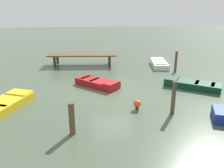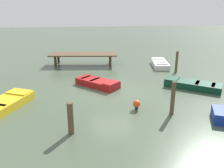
% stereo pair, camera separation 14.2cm
% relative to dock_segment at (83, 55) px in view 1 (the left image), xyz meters
% --- Properties ---
extents(ground_plane, '(80.00, 80.00, 0.00)m').
position_rel_dock_segment_xyz_m(ground_plane, '(1.65, -6.19, -0.84)').
color(ground_plane, '#475642').
extents(dock_segment, '(5.66, 2.25, 0.95)m').
position_rel_dock_segment_xyz_m(dock_segment, '(0.00, 0.00, 0.00)').
color(dock_segment, brown).
rests_on(dock_segment, ground_plane).
extents(rowboat_white, '(1.50, 2.85, 0.46)m').
position_rel_dock_segment_xyz_m(rowboat_white, '(6.15, -1.21, -0.62)').
color(rowboat_white, silver).
rests_on(rowboat_white, ground_plane).
extents(rowboat_red, '(2.76, 2.71, 0.46)m').
position_rel_dock_segment_xyz_m(rowboat_red, '(0.85, -5.46, -0.62)').
color(rowboat_red, maroon).
rests_on(rowboat_red, ground_plane).
extents(rowboat_dark_green, '(3.32, 2.79, 0.46)m').
position_rel_dock_segment_xyz_m(rowboat_dark_green, '(6.50, -6.48, -0.62)').
color(rowboat_dark_green, '#0C3823').
rests_on(rowboat_dark_green, ground_plane).
extents(rowboat_yellow, '(2.63, 3.72, 0.46)m').
position_rel_dock_segment_xyz_m(rowboat_yellow, '(-3.94, -8.33, -0.62)').
color(rowboat_yellow, gold).
rests_on(rowboat_yellow, ground_plane).
extents(mooring_piling_near_right, '(0.19, 0.19, 1.58)m').
position_rel_dock_segment_xyz_m(mooring_piling_near_right, '(6.80, -3.02, -0.05)').
color(mooring_piling_near_right, brown).
rests_on(mooring_piling_near_right, ground_plane).
extents(mooring_piling_near_left, '(0.24, 0.24, 1.31)m').
position_rel_dock_segment_xyz_m(mooring_piling_near_left, '(-0.52, -10.97, -0.18)').
color(mooring_piling_near_left, brown).
rests_on(mooring_piling_near_left, ground_plane).
extents(mooring_piling_mid_right, '(0.19, 0.19, 1.57)m').
position_rel_dock_segment_xyz_m(mooring_piling_mid_right, '(4.02, -9.75, -0.05)').
color(mooring_piling_mid_right, brown).
rests_on(mooring_piling_mid_right, ground_plane).
extents(marker_buoy, '(0.36, 0.36, 0.48)m').
position_rel_dock_segment_xyz_m(marker_buoy, '(2.51, -9.09, -0.55)').
color(marker_buoy, '#262626').
rests_on(marker_buoy, ground_plane).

